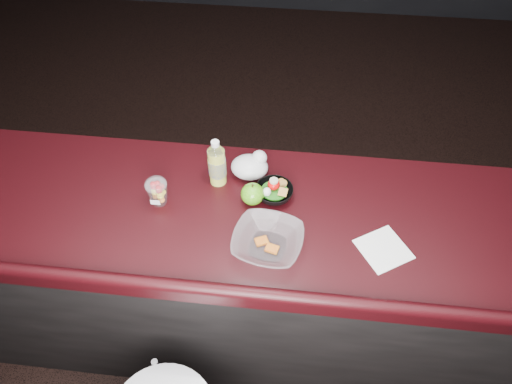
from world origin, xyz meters
TOP-DOWN VIEW (x-y plane):
  - room_shell at (0.00, 0.00)m, footprint 8.00×8.00m
  - counter at (0.00, 0.30)m, footprint 4.06×0.71m
  - lemonade_bottle at (-0.14, 0.45)m, footprint 0.07×0.07m
  - fruit_cup at (-0.35, 0.32)m, footprint 0.09×0.09m
  - green_apple at (0.01, 0.36)m, footprint 0.09×0.09m
  - plastic_bag at (-0.01, 0.50)m, footprint 0.15×0.12m
  - snack_bowl at (0.09, 0.39)m, footprint 0.17×0.17m
  - takeout_bowl at (0.09, 0.15)m, footprint 0.29×0.29m
  - paper_napkin at (0.50, 0.18)m, footprint 0.22×0.22m

SIDE VIEW (x-z plane):
  - counter at x=0.00m, z-range 0.00..1.02m
  - paper_napkin at x=0.50m, z-range 1.02..1.02m
  - snack_bowl at x=0.09m, z-range 1.01..1.09m
  - takeout_bowl at x=0.09m, z-range 1.02..1.08m
  - green_apple at x=0.01m, z-range 1.01..1.11m
  - plastic_bag at x=-0.01m, z-range 1.01..1.12m
  - fruit_cup at x=-0.35m, z-range 1.02..1.14m
  - lemonade_bottle at x=-0.14m, z-range 1.00..1.22m
  - room_shell at x=0.00m, z-range -2.17..5.83m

